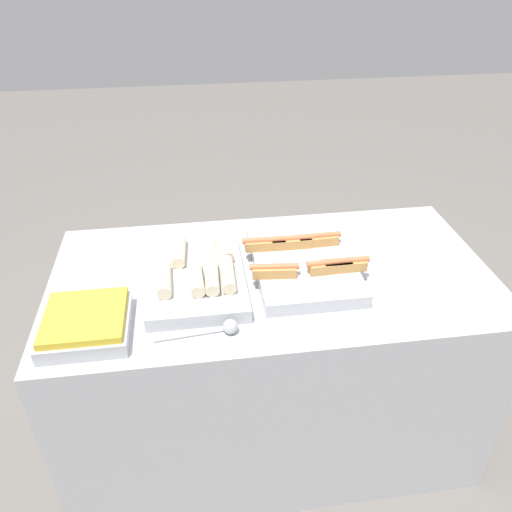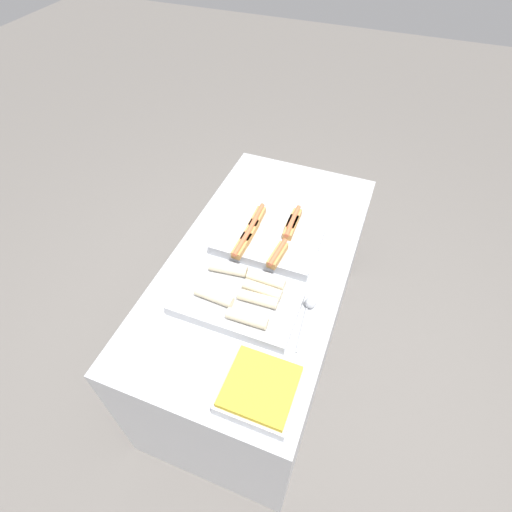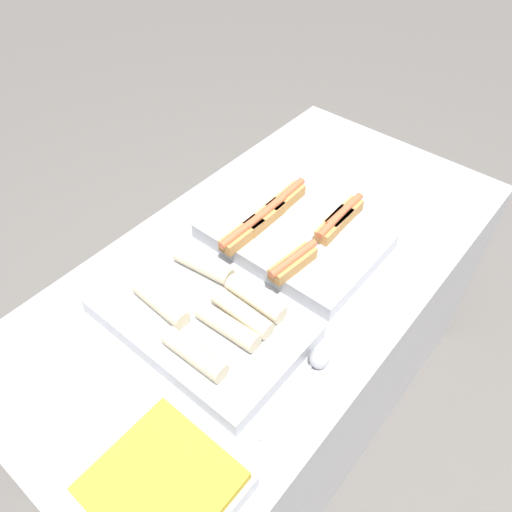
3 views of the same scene
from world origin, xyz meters
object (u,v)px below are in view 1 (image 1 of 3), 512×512
object	(u,v)px
tray_side_front	(86,323)
serving_spoon_near	(224,328)
tray_hotdogs	(303,263)
tray_wraps	(197,272)

from	to	relation	value
tray_side_front	serving_spoon_near	size ratio (longest dim) A/B	1.02
serving_spoon_near	tray_hotdogs	bearing A→B (deg)	43.15
tray_wraps	serving_spoon_near	size ratio (longest dim) A/B	2.03
tray_wraps	serving_spoon_near	world-z (taller)	tray_wraps
tray_hotdogs	serving_spoon_near	xyz separation A→B (m)	(-0.32, -0.30, -0.01)
tray_hotdogs	tray_side_front	world-z (taller)	tray_hotdogs
tray_side_front	serving_spoon_near	bearing A→B (deg)	-8.66
tray_hotdogs	serving_spoon_near	world-z (taller)	tray_hotdogs
tray_wraps	serving_spoon_near	distance (m)	0.30
tray_wraps	serving_spoon_near	bearing A→B (deg)	-76.43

